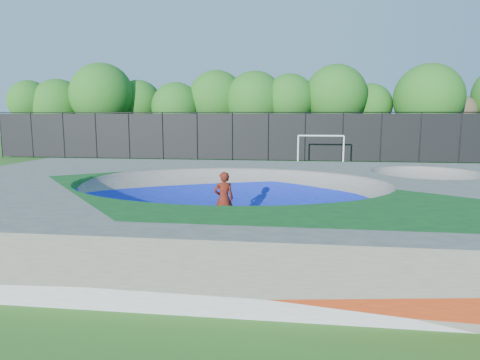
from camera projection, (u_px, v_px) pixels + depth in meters
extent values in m
plane|color=#2C661C|center=(231.00, 224.00, 14.99)|extent=(120.00, 120.00, 0.00)
cube|color=gray|center=(231.00, 203.00, 14.87)|extent=(22.00, 14.00, 1.50)
imported|color=#AE280D|center=(224.00, 199.00, 14.57)|extent=(0.79, 0.64, 1.88)
cube|color=black|center=(224.00, 225.00, 14.71)|extent=(0.81, 0.49, 0.05)
cylinder|color=white|center=(298.00, 150.00, 32.38)|extent=(0.12, 0.12, 2.25)
cylinder|color=white|center=(343.00, 151.00, 31.96)|extent=(0.12, 0.12, 2.25)
cylinder|color=white|center=(321.00, 136.00, 32.00)|extent=(3.37, 0.12, 0.12)
cylinder|color=black|center=(1.00, 135.00, 38.30)|extent=(0.09, 0.09, 4.00)
cylinder|color=black|center=(32.00, 135.00, 37.92)|extent=(0.09, 0.09, 4.00)
cylinder|color=black|center=(64.00, 136.00, 37.54)|extent=(0.09, 0.09, 4.00)
cylinder|color=black|center=(96.00, 136.00, 37.17)|extent=(0.09, 0.09, 4.00)
cylinder|color=black|center=(129.00, 136.00, 36.79)|extent=(0.09, 0.09, 4.00)
cylinder|color=black|center=(163.00, 136.00, 36.41)|extent=(0.09, 0.09, 4.00)
cylinder|color=black|center=(197.00, 136.00, 36.03)|extent=(0.09, 0.09, 4.00)
cylinder|color=black|center=(232.00, 137.00, 35.66)|extent=(0.09, 0.09, 4.00)
cylinder|color=black|center=(268.00, 137.00, 35.28)|extent=(0.09, 0.09, 4.00)
cylinder|color=black|center=(305.00, 137.00, 34.90)|extent=(0.09, 0.09, 4.00)
cylinder|color=black|center=(343.00, 137.00, 34.52)|extent=(0.09, 0.09, 4.00)
cylinder|color=black|center=(381.00, 138.00, 34.15)|extent=(0.09, 0.09, 4.00)
cylinder|color=black|center=(420.00, 138.00, 33.77)|extent=(0.09, 0.09, 4.00)
cylinder|color=black|center=(460.00, 138.00, 33.39)|extent=(0.09, 0.09, 4.00)
cube|color=black|center=(268.00, 137.00, 35.28)|extent=(48.00, 0.03, 3.80)
cylinder|color=black|center=(269.00, 112.00, 34.98)|extent=(48.00, 0.08, 0.08)
cylinder|color=#413020|center=(32.00, 136.00, 42.00)|extent=(0.44, 0.44, 3.56)
sphere|color=#21661A|center=(30.00, 101.00, 41.50)|extent=(4.07, 4.07, 4.07)
cylinder|color=#413020|center=(61.00, 140.00, 42.58)|extent=(0.44, 0.44, 2.66)
sphere|color=#21661A|center=(59.00, 106.00, 42.08)|extent=(5.29, 5.29, 5.29)
cylinder|color=#413020|center=(104.00, 137.00, 41.09)|extent=(0.44, 0.44, 3.41)
sphere|color=#21661A|center=(102.00, 95.00, 40.50)|extent=(5.99, 5.99, 5.99)
cylinder|color=#413020|center=(140.00, 137.00, 43.08)|extent=(0.44, 0.44, 3.20)
sphere|color=#21661A|center=(139.00, 103.00, 42.58)|extent=(4.62, 4.62, 4.62)
cylinder|color=#413020|center=(177.00, 140.00, 40.57)|extent=(0.44, 0.44, 2.80)
sphere|color=#21661A|center=(176.00, 107.00, 40.10)|extent=(4.61, 4.61, 4.61)
cylinder|color=#413020|center=(217.00, 137.00, 41.04)|extent=(0.44, 0.44, 3.35)
sphere|color=#21661A|center=(217.00, 99.00, 40.50)|extent=(5.30, 5.30, 5.30)
cylinder|color=#413020|center=(255.00, 139.00, 39.92)|extent=(0.44, 0.44, 3.09)
sphere|color=#21661A|center=(255.00, 101.00, 39.39)|extent=(5.38, 5.38, 5.38)
cylinder|color=#413020|center=(289.00, 137.00, 39.29)|extent=(0.44, 0.44, 3.50)
sphere|color=#21661A|center=(290.00, 99.00, 38.77)|extent=(4.58, 4.58, 4.58)
cylinder|color=#413020|center=(334.00, 138.00, 39.05)|extent=(0.44, 0.44, 3.42)
sphere|color=#21661A|center=(336.00, 96.00, 38.48)|extent=(5.58, 5.58, 5.58)
cylinder|color=#413020|center=(368.00, 139.00, 39.87)|extent=(0.44, 0.44, 3.14)
sphere|color=#21661A|center=(370.00, 106.00, 39.40)|extent=(4.04, 4.04, 4.04)
cylinder|color=#413020|center=(426.00, 141.00, 37.50)|extent=(0.44, 0.44, 3.04)
sphere|color=#21661A|center=(429.00, 98.00, 36.94)|extent=(5.89, 5.89, 5.89)
cylinder|color=#413020|center=(460.00, 140.00, 39.18)|extent=(0.44, 0.44, 3.09)
sphere|color=brown|center=(463.00, 110.00, 38.78)|extent=(2.60, 2.60, 2.60)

